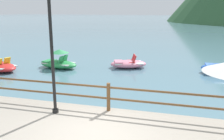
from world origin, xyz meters
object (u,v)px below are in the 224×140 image
object	(u,v)px
lamp_post	(50,28)
pedal_boat_2	(0,67)
pedal_boat_0	(128,64)
pedal_boat_1	(58,62)
pedal_boat_3	(221,68)

from	to	relation	value
lamp_post	pedal_boat_2	size ratio (longest dim) A/B	1.62
pedal_boat_0	pedal_boat_2	size ratio (longest dim) A/B	0.92
pedal_boat_1	pedal_boat_3	world-z (taller)	pedal_boat_1
pedal_boat_0	pedal_boat_3	size ratio (longest dim) A/B	1.14
lamp_post	pedal_boat_0	distance (m)	8.91
lamp_post	pedal_boat_3	bearing A→B (deg)	53.42
lamp_post	pedal_boat_1	xyz separation A→B (m)	(-3.56, 7.17, -2.75)
pedal_boat_1	pedal_boat_2	distance (m)	3.48
pedal_boat_0	pedal_boat_3	world-z (taller)	pedal_boat_3
lamp_post	pedal_boat_1	distance (m)	8.47
pedal_boat_2	pedal_boat_0	bearing A→B (deg)	21.38
pedal_boat_2	lamp_post	bearing A→B (deg)	-39.84
pedal_boat_3	pedal_boat_0	bearing A→B (deg)	179.80
pedal_boat_0	pedal_boat_3	xyz separation A→B (m)	(5.51, -0.02, 0.05)
pedal_boat_0	pedal_boat_2	distance (m)	7.89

